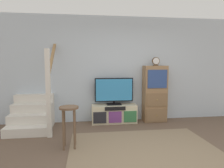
# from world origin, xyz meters

# --- Properties ---
(ground_plane) EXTENTS (20.00, 20.00, 0.00)m
(ground_plane) POSITION_xyz_m (0.00, 0.00, 0.00)
(ground_plane) COLOR brown
(back_wall) EXTENTS (6.40, 0.12, 2.70)m
(back_wall) POSITION_xyz_m (0.00, 2.46, 1.35)
(back_wall) COLOR silver
(back_wall) RESTS_ON ground_plane
(area_rug) EXTENTS (2.60, 1.80, 0.01)m
(area_rug) POSITION_xyz_m (0.00, 0.60, 0.01)
(area_rug) COLOR #847056
(area_rug) RESTS_ON ground_plane
(media_console) EXTENTS (1.13, 0.38, 0.46)m
(media_console) POSITION_xyz_m (-0.30, 2.19, 0.23)
(media_console) COLOR beige
(media_console) RESTS_ON ground_plane
(television) EXTENTS (0.97, 0.22, 0.68)m
(television) POSITION_xyz_m (-0.30, 2.22, 0.82)
(television) COLOR black
(television) RESTS_ON media_console
(side_cabinet) EXTENTS (0.58, 0.38, 1.45)m
(side_cabinet) POSITION_xyz_m (0.76, 2.20, 0.72)
(side_cabinet) COLOR #93704C
(side_cabinet) RESTS_ON ground_plane
(desk_clock) EXTENTS (0.19, 0.08, 0.22)m
(desk_clock) POSITION_xyz_m (0.77, 2.19, 1.56)
(desk_clock) COLOR #4C3823
(desk_clock) RESTS_ON side_cabinet
(staircase) EXTENTS (1.00, 1.36, 2.20)m
(staircase) POSITION_xyz_m (-2.24, 2.20, 0.37)
(staircase) COLOR silver
(staircase) RESTS_ON ground_plane
(bar_stool_near) EXTENTS (0.34, 0.34, 0.75)m
(bar_stool_near) POSITION_xyz_m (-1.30, 0.82, 0.55)
(bar_stool_near) COLOR brown
(bar_stool_near) RESTS_ON ground_plane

